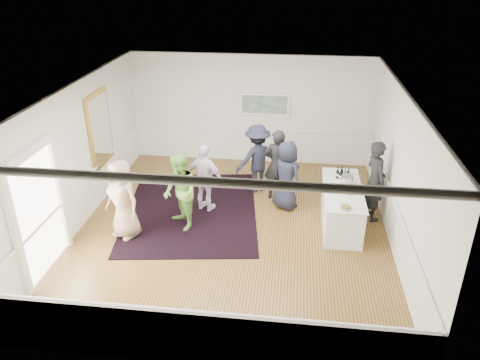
# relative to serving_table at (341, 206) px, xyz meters

# --- Properties ---
(floor) EXTENTS (8.00, 8.00, 0.00)m
(floor) POSITION_rel_serving_table_xyz_m (-2.45, -0.50, -0.46)
(floor) COLOR olive
(floor) RESTS_ON ground
(ceiling) EXTENTS (7.00, 8.00, 0.02)m
(ceiling) POSITION_rel_serving_table_xyz_m (-2.45, -0.50, 2.74)
(ceiling) COLOR white
(ceiling) RESTS_ON wall_back
(wall_left) EXTENTS (0.02, 8.00, 3.20)m
(wall_left) POSITION_rel_serving_table_xyz_m (-5.95, -0.50, 1.14)
(wall_left) COLOR white
(wall_left) RESTS_ON floor
(wall_right) EXTENTS (0.02, 8.00, 3.20)m
(wall_right) POSITION_rel_serving_table_xyz_m (1.05, -0.50, 1.14)
(wall_right) COLOR white
(wall_right) RESTS_ON floor
(wall_back) EXTENTS (7.00, 0.02, 3.20)m
(wall_back) POSITION_rel_serving_table_xyz_m (-2.45, 3.50, 1.14)
(wall_back) COLOR white
(wall_back) RESTS_ON floor
(wall_front) EXTENTS (7.00, 0.02, 3.20)m
(wall_front) POSITION_rel_serving_table_xyz_m (-2.45, -4.50, 1.14)
(wall_front) COLOR white
(wall_front) RESTS_ON floor
(wainscoting) EXTENTS (7.00, 8.00, 1.00)m
(wainscoting) POSITION_rel_serving_table_xyz_m (-2.45, -0.50, 0.04)
(wainscoting) COLOR white
(wainscoting) RESTS_ON floor
(mirror) EXTENTS (0.05, 1.25, 1.85)m
(mirror) POSITION_rel_serving_table_xyz_m (-5.90, 0.80, 1.34)
(mirror) COLOR gold
(mirror) RESTS_ON wall_left
(doorway) EXTENTS (0.10, 1.78, 2.56)m
(doorway) POSITION_rel_serving_table_xyz_m (-5.89, -2.40, 0.96)
(doorway) COLOR white
(doorway) RESTS_ON wall_left
(landscape_painting) EXTENTS (1.44, 0.06, 0.66)m
(landscape_painting) POSITION_rel_serving_table_xyz_m (-2.05, 3.44, 1.32)
(landscape_painting) COLOR white
(landscape_painting) RESTS_ON wall_back
(area_rug) EXTENTS (3.64, 4.47, 0.02)m
(area_rug) POSITION_rel_serving_table_xyz_m (-3.56, 0.19, -0.45)
(area_rug) COLOR black
(area_rug) RESTS_ON floor
(serving_table) EXTENTS (0.86, 2.26, 0.92)m
(serving_table) POSITION_rel_serving_table_xyz_m (0.00, 0.00, 0.00)
(serving_table) COLOR silver
(serving_table) RESTS_ON floor
(bartender) EXTENTS (0.67, 0.82, 1.93)m
(bartender) POSITION_rel_serving_table_xyz_m (0.75, 0.40, 0.51)
(bartender) COLOR black
(bartender) RESTS_ON floor
(guest_tan) EXTENTS (1.05, 0.91, 1.81)m
(guest_tan) POSITION_rel_serving_table_xyz_m (-4.77, -1.07, 0.44)
(guest_tan) COLOR #A18464
(guest_tan) RESTS_ON floor
(guest_green) EXTENTS (1.05, 1.10, 1.78)m
(guest_green) POSITION_rel_serving_table_xyz_m (-3.62, -0.57, 0.43)
(guest_green) COLOR #74B749
(guest_green) RESTS_ON floor
(guest_lilac) EXTENTS (1.08, 0.75, 1.70)m
(guest_lilac) POSITION_rel_serving_table_xyz_m (-3.21, 0.30, 0.39)
(guest_lilac) COLOR white
(guest_lilac) RESTS_ON floor
(guest_dark_a) EXTENTS (1.35, 1.20, 1.82)m
(guest_dark_a) POSITION_rel_serving_table_xyz_m (-2.08, 1.51, 0.45)
(guest_dark_a) COLOR #1C1F30
(guest_dark_a) RESTS_ON floor
(guest_dark_b) EXTENTS (0.69, 0.47, 1.85)m
(guest_dark_b) POSITION_rel_serving_table_xyz_m (-1.54, 1.12, 0.46)
(guest_dark_b) COLOR black
(guest_dark_b) RESTS_ON floor
(guest_navy) EXTENTS (1.00, 0.97, 1.72)m
(guest_navy) POSITION_rel_serving_table_xyz_m (-1.29, 0.67, 0.40)
(guest_navy) COLOR #1C1F30
(guest_navy) RESTS_ON floor
(wine_bottles) EXTENTS (0.32, 0.22, 0.31)m
(wine_bottles) POSITION_rel_serving_table_xyz_m (0.01, 0.50, 0.61)
(wine_bottles) COLOR black
(wine_bottles) RESTS_ON serving_table
(juice_pitchers) EXTENTS (0.29, 0.36, 0.24)m
(juice_pitchers) POSITION_rel_serving_table_xyz_m (-0.04, -0.18, 0.58)
(juice_pitchers) COLOR #7BB03F
(juice_pitchers) RESTS_ON serving_table
(ice_bucket) EXTENTS (0.26, 0.26, 0.25)m
(ice_bucket) POSITION_rel_serving_table_xyz_m (0.10, 0.20, 0.57)
(ice_bucket) COLOR silver
(ice_bucket) RESTS_ON serving_table
(nut_bowl) EXTENTS (0.25, 0.25, 0.08)m
(nut_bowl) POSITION_rel_serving_table_xyz_m (-0.02, -0.93, 0.49)
(nut_bowl) COLOR white
(nut_bowl) RESTS_ON serving_table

